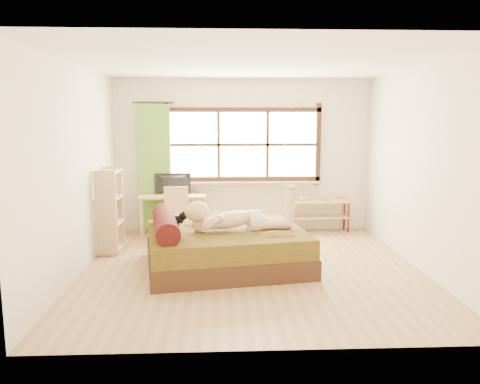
{
  "coord_description": "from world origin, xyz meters",
  "views": [
    {
      "loc": [
        -0.42,
        -6.06,
        2.0
      ],
      "look_at": [
        -0.15,
        0.2,
        1.02
      ],
      "focal_mm": 35.0,
      "sensor_mm": 36.0,
      "label": 1
    }
  ],
  "objects_px": {
    "bed": "(223,247)",
    "chair": "(176,211)",
    "pipe_shelf": "(319,209)",
    "bookshelf": "(110,210)",
    "woman": "(238,207)",
    "desk": "(173,200)",
    "kitten": "(173,219)"
  },
  "relations": [
    {
      "from": "pipe_shelf",
      "to": "desk",
      "type": "bearing_deg",
      "value": 179.05
    },
    {
      "from": "woman",
      "to": "desk",
      "type": "bearing_deg",
      "value": 109.6
    },
    {
      "from": "bed",
      "to": "pipe_shelf",
      "type": "relative_size",
      "value": 2.05
    },
    {
      "from": "kitten",
      "to": "pipe_shelf",
      "type": "relative_size",
      "value": 0.27
    },
    {
      "from": "pipe_shelf",
      "to": "bookshelf",
      "type": "distance_m",
      "value": 3.62
    },
    {
      "from": "desk",
      "to": "pipe_shelf",
      "type": "relative_size",
      "value": 1.02
    },
    {
      "from": "bed",
      "to": "desk",
      "type": "xyz_separation_m",
      "value": [
        -0.85,
        1.85,
        0.33
      ]
    },
    {
      "from": "bed",
      "to": "bookshelf",
      "type": "xyz_separation_m",
      "value": [
        -1.69,
        0.84,
        0.36
      ]
    },
    {
      "from": "kitten",
      "to": "pipe_shelf",
      "type": "bearing_deg",
      "value": 28.08
    },
    {
      "from": "desk",
      "to": "pipe_shelf",
      "type": "height_order",
      "value": "desk"
    },
    {
      "from": "woman",
      "to": "desk",
      "type": "xyz_separation_m",
      "value": [
        -1.05,
        1.89,
        -0.22
      ]
    },
    {
      "from": "chair",
      "to": "bookshelf",
      "type": "bearing_deg",
      "value": -149.49
    },
    {
      "from": "bed",
      "to": "chair",
      "type": "distance_m",
      "value": 1.67
    },
    {
      "from": "kitten",
      "to": "desk",
      "type": "bearing_deg",
      "value": 86.44
    },
    {
      "from": "desk",
      "to": "bookshelf",
      "type": "xyz_separation_m",
      "value": [
        -0.84,
        -1.01,
        0.03
      ]
    },
    {
      "from": "pipe_shelf",
      "to": "woman",
      "type": "bearing_deg",
      "value": -131.12
    },
    {
      "from": "woman",
      "to": "kitten",
      "type": "bearing_deg",
      "value": 160.68
    },
    {
      "from": "woman",
      "to": "chair",
      "type": "relative_size",
      "value": 1.65
    },
    {
      "from": "chair",
      "to": "pipe_shelf",
      "type": "distance_m",
      "value": 2.55
    },
    {
      "from": "woman",
      "to": "chair",
      "type": "distance_m",
      "value": 1.83
    },
    {
      "from": "kitten",
      "to": "chair",
      "type": "distance_m",
      "value": 1.38
    },
    {
      "from": "pipe_shelf",
      "to": "chair",
      "type": "bearing_deg",
      "value": -172.52
    },
    {
      "from": "woman",
      "to": "chair",
      "type": "xyz_separation_m",
      "value": [
        -0.96,
        1.52,
        -0.34
      ]
    },
    {
      "from": "chair",
      "to": "pipe_shelf",
      "type": "bearing_deg",
      "value": 7.44
    },
    {
      "from": "pipe_shelf",
      "to": "bookshelf",
      "type": "height_order",
      "value": "bookshelf"
    },
    {
      "from": "woman",
      "to": "kitten",
      "type": "relative_size",
      "value": 4.67
    },
    {
      "from": "chair",
      "to": "bookshelf",
      "type": "xyz_separation_m",
      "value": [
        -0.94,
        -0.64,
        0.15
      ]
    },
    {
      "from": "woman",
      "to": "bed",
      "type": "bearing_deg",
      "value": 158.84
    },
    {
      "from": "chair",
      "to": "bookshelf",
      "type": "height_order",
      "value": "bookshelf"
    },
    {
      "from": "chair",
      "to": "desk",
      "type": "bearing_deg",
      "value": 100.76
    },
    {
      "from": "bed",
      "to": "bookshelf",
      "type": "height_order",
      "value": "bookshelf"
    },
    {
      "from": "pipe_shelf",
      "to": "bookshelf",
      "type": "relative_size",
      "value": 0.91
    }
  ]
}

